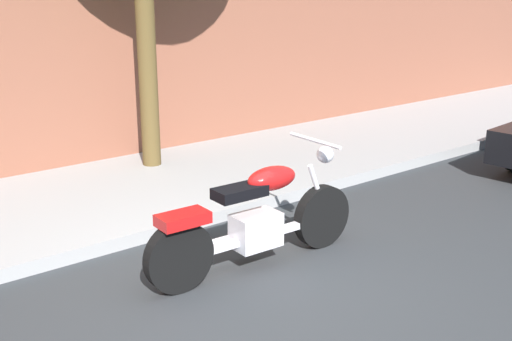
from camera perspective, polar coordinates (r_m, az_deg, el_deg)
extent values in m
plane|color=#303335|center=(5.52, 0.81, -11.40)|extent=(60.00, 60.00, 0.00)
cube|color=#9F9F9F|center=(7.88, -13.30, -2.44)|extent=(23.52, 2.71, 0.14)
cylinder|color=black|center=(6.46, 5.85, -4.06)|extent=(0.64, 0.14, 0.64)
cylinder|color=black|center=(5.56, -6.83, -7.63)|extent=(0.64, 0.14, 0.64)
cube|color=silver|center=(5.95, 0.00, -5.30)|extent=(0.45, 0.29, 0.32)
cube|color=silver|center=(5.98, 0.00, -5.92)|extent=(1.47, 0.13, 0.06)
ellipsoid|color=red|center=(5.90, 1.41, -0.70)|extent=(0.53, 0.28, 0.22)
cube|color=black|center=(5.71, -1.45, -1.92)|extent=(0.49, 0.26, 0.10)
cube|color=red|center=(5.46, -6.50, -4.28)|extent=(0.45, 0.25, 0.10)
cylinder|color=silver|center=(6.32, 5.52, -1.81)|extent=(0.27, 0.06, 0.58)
cylinder|color=silver|center=(6.14, 5.24, 2.67)|extent=(0.06, 0.70, 0.04)
sphere|color=silver|center=(6.27, 6.15, 1.43)|extent=(0.17, 0.17, 0.17)
cylinder|color=silver|center=(5.98, -2.86, -6.26)|extent=(0.80, 0.12, 0.09)
cylinder|color=brown|center=(8.63, -9.68, 10.78)|extent=(0.25, 0.25, 3.47)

